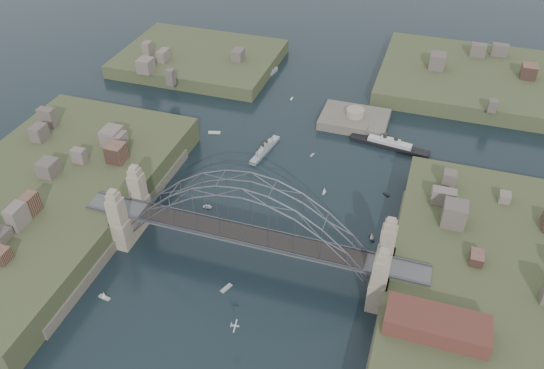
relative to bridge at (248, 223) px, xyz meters
The scene contains 21 objects.
ground 12.32m from the bridge, ahead, with size 500.00×500.00×0.00m, color black.
bridge is the anchor object (origin of this frame).
shore_west 58.25m from the bridge, behind, with size 50.50×90.00×12.00m.
shore_east 58.25m from the bridge, ahead, with size 50.50×90.00×12.00m.
headland_nw 110.41m from the bridge, 120.07° to the left, with size 60.00×45.00×9.00m, color #3B4427.
headland_ne 121.38m from the bridge, 65.56° to the left, with size 70.00×55.00×9.50m, color #3B4427.
fort_island 72.14m from the bridge, 80.27° to the left, with size 22.00×16.00×9.40m.
wharf_shed 46.23m from the bridge, 17.65° to the right, with size 20.00×8.00×4.00m, color #592D26.
naval_cruiser_near 48.02m from the bridge, 103.82° to the left, with size 4.73×16.46×4.90m.
naval_cruiser_far 95.81m from the bridge, 106.21° to the left, with size 5.10×17.31×5.79m.
ocean_liner 65.48m from the bridge, 66.93° to the left, with size 25.14×6.79×6.11m.
aeroplane 24.95m from the bridge, 77.09° to the right, with size 1.81×3.30×0.48m.
small_boat_a 26.04m from the bridge, 139.43° to the left, with size 2.36×1.07×1.43m.
small_boat_b 34.73m from the bridge, 69.93° to the left, with size 1.11×1.88×2.38m.
small_boat_c 16.01m from the bridge, 100.82° to the right, with size 2.13×3.29×0.45m.
small_boat_d 46.76m from the bridge, 51.66° to the left, with size 2.00×1.72×0.45m.
small_boat_e 59.76m from the bridge, 121.02° to the left, with size 4.11×2.25×0.45m.
small_boat_f 49.25m from the bridge, 85.88° to the left, with size 1.09×1.88×0.45m.
small_boat_h 81.16m from the bridge, 98.91° to the left, with size 0.72×1.92×0.45m.
small_boat_i 33.76m from the bridge, 31.39° to the left, with size 1.73×2.32×2.38m.
small_boat_j 36.43m from the bridge, 141.94° to the right, with size 3.00×1.39×2.38m.
Camera 1 is at (34.03, -87.16, 96.97)m, focal length 36.15 mm.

